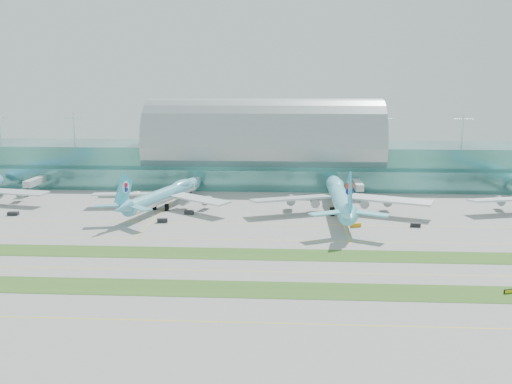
# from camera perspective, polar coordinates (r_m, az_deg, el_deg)

# --- Properties ---
(ground) EXTENTS (700.00, 700.00, 0.00)m
(ground) POSITION_cam_1_polar(r_m,az_deg,el_deg) (171.54, -1.08, -6.42)
(ground) COLOR gray
(ground) RESTS_ON ground
(terminal) EXTENTS (340.00, 69.10, 36.00)m
(terminal) POSITION_cam_1_polar(r_m,az_deg,el_deg) (294.66, 0.84, 3.70)
(terminal) COLOR #3D7A75
(terminal) RESTS_ON ground
(grass_strip_near) EXTENTS (420.00, 12.00, 0.08)m
(grass_strip_near) POSITION_cam_1_polar(r_m,az_deg,el_deg) (145.12, -1.94, -9.69)
(grass_strip_near) COLOR #2D591E
(grass_strip_near) RESTS_ON ground
(grass_strip_far) EXTENTS (420.00, 12.00, 0.08)m
(grass_strip_far) POSITION_cam_1_polar(r_m,az_deg,el_deg) (173.43, -1.03, -6.21)
(grass_strip_far) COLOR #2D591E
(grass_strip_far) RESTS_ON ground
(taxiline_a) EXTENTS (420.00, 0.35, 0.01)m
(taxiline_a) POSITION_cam_1_polar(r_m,az_deg,el_deg) (126.70, -2.78, -12.87)
(taxiline_a) COLOR yellow
(taxiline_a) RESTS_ON ground
(taxiline_b) EXTENTS (420.00, 0.35, 0.01)m
(taxiline_b) POSITION_cam_1_polar(r_m,az_deg,el_deg) (158.27, -1.47, -7.92)
(taxiline_b) COLOR yellow
(taxiline_b) RESTS_ON ground
(taxiline_c) EXTENTS (420.00, 0.35, 0.01)m
(taxiline_c) POSITION_cam_1_polar(r_m,az_deg,el_deg) (188.75, -0.66, -4.80)
(taxiline_c) COLOR yellow
(taxiline_c) RESTS_ON ground
(taxiline_d) EXTENTS (420.00, 0.35, 0.01)m
(taxiline_d) POSITION_cam_1_polar(r_m,az_deg,el_deg) (209.97, -0.24, -3.18)
(taxiline_d) COLOR yellow
(taxiline_d) RESTS_ON ground
(airliner_b) EXTENTS (59.86, 69.23, 19.39)m
(airliner_b) POSITION_cam_1_polar(r_m,az_deg,el_deg) (237.57, -9.10, -0.19)
(airliner_b) COLOR #5CB3CB
(airliner_b) RESTS_ON ground
(airliner_c) EXTENTS (71.56, 81.05, 22.35)m
(airliner_c) POSITION_cam_1_polar(r_m,az_deg,el_deg) (228.11, 8.38, -0.39)
(airliner_c) COLOR #6FDDF5
(airliner_c) RESTS_ON ground
(gse_b) EXTENTS (4.16, 2.29, 1.42)m
(gse_b) POSITION_cam_1_polar(r_m,az_deg,el_deg) (242.40, -23.11, -1.99)
(gse_b) COLOR black
(gse_b) RESTS_ON ground
(gse_c) EXTENTS (4.14, 2.42, 1.56)m
(gse_c) POSITION_cam_1_polar(r_m,az_deg,el_deg) (214.36, -9.36, -2.82)
(gse_c) COLOR black
(gse_c) RESTS_ON ground
(gse_d) EXTENTS (3.75, 2.46, 1.60)m
(gse_d) POSITION_cam_1_polar(r_m,az_deg,el_deg) (226.02, -6.72, -2.04)
(gse_d) COLOR black
(gse_d) RESTS_ON ground
(gse_e) EXTENTS (3.90, 2.94, 1.41)m
(gse_e) POSITION_cam_1_polar(r_m,az_deg,el_deg) (208.52, 9.95, -3.25)
(gse_e) COLOR orange
(gse_e) RESTS_ON ground
(gse_f) EXTENTS (3.72, 1.92, 1.46)m
(gse_f) POSITION_cam_1_polar(r_m,az_deg,el_deg) (212.94, 15.66, -3.19)
(gse_f) COLOR black
(gse_f) RESTS_ON ground
(taxiway_sign_east) EXTENTS (2.60, 1.13, 1.13)m
(taxiway_sign_east) POSITION_cam_1_polar(r_m,az_deg,el_deg) (155.15, 23.93, -9.07)
(taxiway_sign_east) COLOR black
(taxiway_sign_east) RESTS_ON ground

